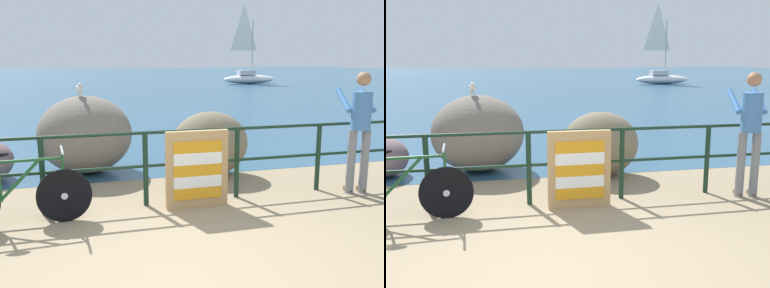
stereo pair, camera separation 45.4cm
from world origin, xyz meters
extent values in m
cube|color=#937F60|center=(0.00, 20.00, -0.05)|extent=(120.00, 120.00, 0.10)
cube|color=#2D5675|center=(0.00, 48.31, 0.00)|extent=(120.00, 90.00, 0.01)
cylinder|color=black|center=(-1.31, 2.02, 0.51)|extent=(0.07, 0.07, 1.02)
cylinder|color=black|center=(0.00, 2.02, 0.51)|extent=(0.07, 0.07, 1.02)
cylinder|color=black|center=(1.31, 2.02, 0.51)|extent=(0.07, 0.07, 1.02)
cylinder|color=black|center=(2.62, 2.02, 0.51)|extent=(0.07, 0.07, 1.02)
cylinder|color=black|center=(0.00, 2.02, 1.00)|extent=(7.86, 0.04, 0.04)
cylinder|color=black|center=(0.00, 2.02, 0.55)|extent=(7.86, 0.04, 0.04)
cylinder|color=black|center=(-1.05, 1.70, 0.33)|extent=(0.66, 0.07, 0.66)
cylinder|color=#B7BCC6|center=(-1.05, 1.70, 0.33)|extent=(0.08, 0.06, 0.08)
cylinder|color=#194C23|center=(-1.57, 1.67, 0.80)|extent=(0.99, 0.09, 0.04)
cylinder|color=#194C23|center=(-1.55, 1.67, 0.57)|extent=(0.50, 0.07, 0.50)
cylinder|color=#194C23|center=(-1.75, 1.66, 0.59)|extent=(0.03, 0.03, 0.53)
cylinder|color=#194C23|center=(-1.05, 1.70, 0.62)|extent=(0.03, 0.03, 0.57)
cylinder|color=#B7BCC6|center=(-1.05, 1.70, 0.90)|extent=(0.06, 0.48, 0.03)
cylinder|color=slate|center=(3.00, 1.74, 0.47)|extent=(0.12, 0.12, 0.95)
ellipsoid|color=#513319|center=(3.01, 1.80, 0.04)|extent=(0.16, 0.28, 0.08)
cylinder|color=slate|center=(3.19, 1.70, 0.47)|extent=(0.12, 0.12, 0.95)
ellipsoid|color=#513319|center=(3.21, 1.76, 0.04)|extent=(0.16, 0.28, 0.08)
cylinder|color=#3F72B2|center=(3.10, 1.72, 1.23)|extent=(0.28, 0.28, 0.55)
sphere|color=#9E7051|center=(3.10, 1.72, 1.68)|extent=(0.20, 0.20, 0.20)
cylinder|color=#3F72B2|center=(2.97, 1.99, 1.36)|extent=(0.19, 0.52, 0.34)
cylinder|color=#3F72B2|center=(3.32, 1.91, 1.36)|extent=(0.19, 0.52, 0.34)
cube|color=tan|center=(0.64, 1.77, 0.52)|extent=(0.84, 0.09, 1.04)
cube|color=orange|center=(0.64, 1.72, 0.21)|extent=(0.66, 0.01, 0.16)
cube|color=white|center=(0.64, 1.72, 0.36)|extent=(0.66, 0.01, 0.16)
cube|color=orange|center=(0.64, 1.72, 0.52)|extent=(0.66, 0.01, 0.16)
cube|color=white|center=(0.64, 1.72, 0.68)|extent=(0.66, 0.01, 0.16)
cube|color=orange|center=(0.64, 1.72, 0.83)|extent=(0.66, 0.01, 0.16)
ellipsoid|color=slate|center=(-0.70, 4.07, 0.67)|extent=(1.61, 1.60, 1.34)
ellipsoid|color=#776B53|center=(1.32, 3.27, 0.55)|extent=(1.31, 1.01, 1.09)
cylinder|color=gold|center=(-0.74, 3.99, 1.37)|extent=(0.01, 0.01, 0.06)
cylinder|color=gold|center=(-0.78, 3.99, 1.37)|extent=(0.01, 0.01, 0.06)
ellipsoid|color=white|center=(-0.76, 3.99, 1.46)|extent=(0.13, 0.27, 0.13)
ellipsoid|color=#9E9EA3|center=(-0.76, 4.01, 1.49)|extent=(0.14, 0.25, 0.06)
sphere|color=white|center=(-0.75, 3.87, 1.53)|extent=(0.08, 0.08, 0.08)
cone|color=gold|center=(-0.75, 3.82, 1.53)|extent=(0.03, 0.05, 0.02)
ellipsoid|color=white|center=(13.04, 28.71, 0.36)|extent=(4.43, 1.39, 0.70)
cube|color=silver|center=(12.74, 28.70, 0.89)|extent=(1.32, 0.83, 0.36)
cylinder|color=#B2B2B7|center=(13.24, 28.71, 2.81)|extent=(0.10, 0.10, 4.20)
pyramid|color=white|center=(12.49, 28.69, 4.38)|extent=(1.60, 0.09, 3.57)
camera|label=1|loc=(-0.94, -3.54, 1.96)|focal=40.41mm
camera|label=2|loc=(-0.50, -3.65, 1.96)|focal=40.41mm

